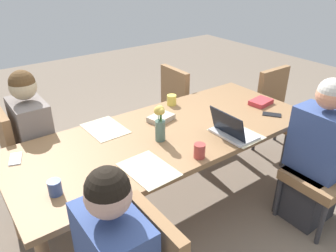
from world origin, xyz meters
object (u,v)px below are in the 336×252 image
flower_vase (160,121)px  laptop_far_left_near (232,131)px  chair_near_left_far (26,152)px  coffee_mug_near_right (172,100)px  person_far_left_near (315,161)px  chair_far_left_near (326,165)px  chair_head_left_right_near (279,108)px  phone_black (272,115)px  book_blue_cover (261,102)px  coffee_mug_near_left (199,151)px  book_red_cover (161,118)px  dining_table (168,140)px  chair_near_right_mid (183,102)px  coffee_mug_centre_left (55,188)px  person_near_left_far (36,149)px  phone_silver (16,159)px

flower_vase → laptop_far_left_near: 0.54m
chair_near_left_far → coffee_mug_near_right: (-1.20, 0.39, 0.29)m
flower_vase → person_far_left_near: bearing=146.3°
flower_vase → coffee_mug_near_right: flower_vase is taller
chair_far_left_near → laptop_far_left_near: laptop_far_left_near is taller
chair_head_left_right_near → flower_vase: (1.64, 0.16, 0.40)m
phone_black → book_blue_cover: bearing=117.4°
flower_vase → coffee_mug_near_left: flower_vase is taller
book_red_cover → phone_black: (-0.80, 0.46, -0.02)m
person_far_left_near → flower_vase: bearing=-33.7°
dining_table → laptop_far_left_near: bearing=136.1°
chair_near_right_mid → coffee_mug_near_left: bearing=55.5°
book_red_cover → book_blue_cover: (-0.91, 0.26, -0.00)m
chair_far_left_near → flower_vase: size_ratio=3.31×
chair_far_left_near → coffee_mug_centre_left: 1.98m
person_near_left_far → person_far_left_near: bearing=139.2°
laptop_far_left_near → phone_black: laptop_far_left_near is taller
dining_table → chair_head_left_right_near: 1.54m
phone_black → coffee_mug_near_right: bearing=-176.2°
laptop_far_left_near → coffee_mug_centre_left: (1.27, -0.11, -0.00)m
chair_near_left_far → flower_vase: flower_vase is taller
person_near_left_far → chair_head_left_right_near: 2.41m
dining_table → chair_near_left_far: chair_near_left_far is taller
chair_near_left_far → phone_black: size_ratio=6.00×
chair_near_right_mid → coffee_mug_near_left: (0.84, 1.23, 0.30)m
coffee_mug_near_right → person_far_left_near: bearing=116.0°
book_blue_cover → phone_black: (0.10, 0.20, -0.02)m
book_blue_cover → phone_silver: bearing=-17.3°
chair_head_left_right_near → phone_silver: chair_head_left_right_near is taller
coffee_mug_near_left → phone_silver: (0.99, -0.69, -0.05)m
chair_far_left_near → flower_vase: flower_vase is taller
chair_head_left_right_near → book_red_cover: (1.45, -0.09, 0.27)m
phone_black → phone_silver: bearing=-142.1°
coffee_mug_near_right → coffee_mug_centre_left: coffee_mug_near_right is taller
chair_near_right_mid → coffee_mug_near_left: size_ratio=9.15×
person_far_left_near → flower_vase: (0.98, -0.66, 0.37)m
coffee_mug_near_left → book_blue_cover: size_ratio=0.49×
coffee_mug_centre_left → phone_black: 1.81m
chair_head_left_right_near → coffee_mug_near_left: 1.67m
flower_vase → coffee_mug_near_left: (-0.08, 0.34, -0.10)m
chair_near_left_far → person_near_left_far: size_ratio=0.75×
book_blue_cover → phone_silver: (2.00, -0.36, -0.02)m
dining_table → chair_far_left_near: bearing=140.4°
chair_head_left_right_near → coffee_mug_near_left: (1.56, 0.50, 0.30)m
coffee_mug_near_right → laptop_far_left_near: bearing=91.1°
chair_near_left_far → chair_head_left_right_near: 2.49m
chair_near_left_far → coffee_mug_centre_left: 1.04m
person_near_left_far → book_red_cover: bearing=148.7°
chair_head_left_right_near → book_blue_cover: bearing=17.0°
chair_far_left_near → phone_silver: size_ratio=6.00×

